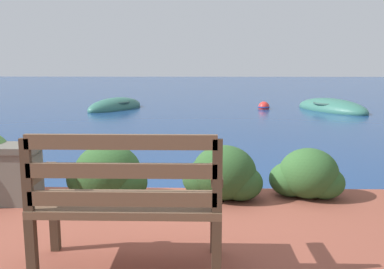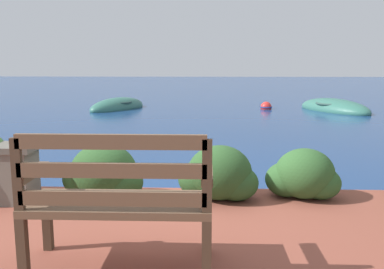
{
  "view_description": "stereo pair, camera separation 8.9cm",
  "coord_description": "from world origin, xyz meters",
  "views": [
    {
      "loc": [
        0.53,
        -4.45,
        1.57
      ],
      "look_at": [
        0.34,
        3.41,
        0.22
      ],
      "focal_mm": 40.0,
      "sensor_mm": 36.0,
      "label": 1
    },
    {
      "loc": [
        0.62,
        -4.45,
        1.57
      ],
      "look_at": [
        0.34,
        3.41,
        0.22
      ],
      "focal_mm": 40.0,
      "sensor_mm": 36.0,
      "label": 2
    }
  ],
  "objects": [
    {
      "name": "rowboat_nearest",
      "position": [
        4.7,
        9.36,
        0.06
      ],
      "size": [
        2.29,
        3.16,
        0.69
      ],
      "rotation": [
        0.0,
        0.0,
        2.01
      ],
      "color": "#336B5B",
      "rests_on": "ground_plane"
    },
    {
      "name": "hedge_clump_far_right",
      "position": [
        1.58,
        -0.29,
        0.44
      ],
      "size": [
        0.74,
        0.53,
        0.5
      ],
      "color": "#2D5628",
      "rests_on": "patio_terrace"
    },
    {
      "name": "park_bench",
      "position": [
        0.05,
        -1.82,
        0.7
      ],
      "size": [
        1.22,
        0.48,
        0.93
      ],
      "rotation": [
        0.0,
        0.0,
        -0.12
      ],
      "color": "#433123",
      "rests_on": "patio_terrace"
    },
    {
      "name": "ground_plane",
      "position": [
        0.0,
        0.0,
        0.0
      ],
      "size": [
        80.0,
        80.0,
        0.0
      ],
      "color": "navy"
    },
    {
      "name": "hedge_clump_right",
      "position": [
        0.74,
        -0.35,
        0.45
      ],
      "size": [
        0.79,
        0.57,
        0.54
      ],
      "color": "#284C23",
      "rests_on": "patio_terrace"
    },
    {
      "name": "mooring_buoy",
      "position": [
        2.59,
        9.81,
        0.06
      ],
      "size": [
        0.4,
        0.4,
        0.37
      ],
      "color": "red",
      "rests_on": "ground_plane"
    },
    {
      "name": "rowboat_mid",
      "position": [
        -2.36,
        9.62,
        0.06
      ],
      "size": [
        1.96,
        2.66,
        0.67
      ],
      "rotation": [
        0.0,
        0.0,
        4.24
      ],
      "color": "#336B5B",
      "rests_on": "ground_plane"
    },
    {
      "name": "hedge_clump_centre",
      "position": [
        -0.41,
        -0.39,
        0.46
      ],
      "size": [
        0.82,
        0.59,
        0.56
      ],
      "color": "#284C23",
      "rests_on": "patio_terrace"
    }
  ]
}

